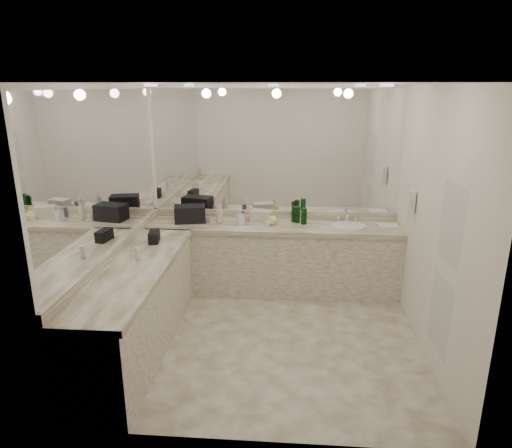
# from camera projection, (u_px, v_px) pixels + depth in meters

# --- Properties ---
(floor) EXTENTS (3.20, 3.20, 0.00)m
(floor) POSITION_uv_depth(u_px,v_px,m) (267.00, 337.00, 4.89)
(floor) COLOR beige
(floor) RESTS_ON ground
(ceiling) EXTENTS (3.20, 3.20, 0.00)m
(ceiling) POSITION_uv_depth(u_px,v_px,m) (269.00, 83.00, 4.13)
(ceiling) COLOR white
(ceiling) RESTS_ON floor
(wall_back) EXTENTS (3.20, 0.02, 2.60)m
(wall_back) POSITION_uv_depth(u_px,v_px,m) (274.00, 188.00, 5.94)
(wall_back) COLOR white
(wall_back) RESTS_ON floor
(wall_left) EXTENTS (0.02, 3.00, 2.60)m
(wall_left) POSITION_uv_depth(u_px,v_px,m) (111.00, 217.00, 4.62)
(wall_left) COLOR white
(wall_left) RESTS_ON floor
(wall_right) EXTENTS (0.02, 3.00, 2.60)m
(wall_right) POSITION_uv_depth(u_px,v_px,m) (434.00, 224.00, 4.39)
(wall_right) COLOR white
(wall_right) RESTS_ON floor
(vanity_back_base) EXTENTS (3.20, 0.60, 0.84)m
(vanity_back_base) POSITION_uv_depth(u_px,v_px,m) (272.00, 260.00, 5.91)
(vanity_back_base) COLOR silver
(vanity_back_base) RESTS_ON floor
(vanity_back_top) EXTENTS (3.20, 0.64, 0.06)m
(vanity_back_top) POSITION_uv_depth(u_px,v_px,m) (273.00, 227.00, 5.77)
(vanity_back_top) COLOR beige
(vanity_back_top) RESTS_ON vanity_back_base
(vanity_left_base) EXTENTS (0.60, 2.40, 0.84)m
(vanity_left_base) POSITION_uv_depth(u_px,v_px,m) (137.00, 310.00, 4.57)
(vanity_left_base) COLOR silver
(vanity_left_base) RESTS_ON floor
(vanity_left_top) EXTENTS (0.64, 2.42, 0.06)m
(vanity_left_top) POSITION_uv_depth(u_px,v_px,m) (134.00, 269.00, 4.44)
(vanity_left_top) COLOR beige
(vanity_left_top) RESTS_ON vanity_left_base
(backsplash_back) EXTENTS (3.20, 0.04, 0.10)m
(backsplash_back) POSITION_uv_depth(u_px,v_px,m) (274.00, 214.00, 6.02)
(backsplash_back) COLOR beige
(backsplash_back) RESTS_ON vanity_back_top
(backsplash_left) EXTENTS (0.04, 3.00, 0.10)m
(backsplash_left) POSITION_uv_depth(u_px,v_px,m) (116.00, 250.00, 4.72)
(backsplash_left) COLOR beige
(backsplash_left) RESTS_ON vanity_left_top
(mirror_back) EXTENTS (3.12, 0.01, 1.55)m
(mirror_back) POSITION_uv_depth(u_px,v_px,m) (274.00, 152.00, 5.79)
(mirror_back) COLOR white
(mirror_back) RESTS_ON wall_back
(mirror_left) EXTENTS (0.01, 2.92, 1.55)m
(mirror_left) POSITION_uv_depth(u_px,v_px,m) (108.00, 171.00, 4.48)
(mirror_left) COLOR white
(mirror_left) RESTS_ON wall_left
(sink) EXTENTS (0.44, 0.44, 0.03)m
(sink) POSITION_uv_depth(u_px,v_px,m) (349.00, 226.00, 5.70)
(sink) COLOR white
(sink) RESTS_ON vanity_back_top
(faucet) EXTENTS (0.24, 0.16, 0.14)m
(faucet) POSITION_uv_depth(u_px,v_px,m) (347.00, 216.00, 5.88)
(faucet) COLOR silver
(faucet) RESTS_ON vanity_back_top
(wall_phone) EXTENTS (0.06, 0.10, 0.24)m
(wall_phone) POSITION_uv_depth(u_px,v_px,m) (412.00, 202.00, 5.05)
(wall_phone) COLOR white
(wall_phone) RESTS_ON wall_right
(door) EXTENTS (0.02, 0.82, 2.10)m
(door) POSITION_uv_depth(u_px,v_px,m) (446.00, 268.00, 3.99)
(door) COLOR white
(door) RESTS_ON wall_right
(black_toiletry_bag) EXTENTS (0.43, 0.32, 0.22)m
(black_toiletry_bag) POSITION_uv_depth(u_px,v_px,m) (190.00, 213.00, 5.85)
(black_toiletry_bag) COLOR black
(black_toiletry_bag) RESTS_ON vanity_back_top
(black_bag_spill) EXTENTS (0.14, 0.25, 0.13)m
(black_bag_spill) POSITION_uv_depth(u_px,v_px,m) (154.00, 236.00, 5.11)
(black_bag_spill) COLOR black
(black_bag_spill) RESTS_ON vanity_left_top
(cream_cosmetic_case) EXTENTS (0.31, 0.23, 0.16)m
(cream_cosmetic_case) POSITION_uv_depth(u_px,v_px,m) (262.00, 216.00, 5.85)
(cream_cosmetic_case) COLOR beige
(cream_cosmetic_case) RESTS_ON vanity_back_top
(hand_towel) EXTENTS (0.25, 0.17, 0.04)m
(hand_towel) POSITION_uv_depth(u_px,v_px,m) (388.00, 226.00, 5.61)
(hand_towel) COLOR white
(hand_towel) RESTS_ON vanity_back_top
(lotion_left) EXTENTS (0.05, 0.05, 0.13)m
(lotion_left) POSITION_uv_depth(u_px,v_px,m) (138.00, 254.00, 4.57)
(lotion_left) COLOR white
(lotion_left) RESTS_ON vanity_left_top
(soap_bottle_a) EXTENTS (0.12, 0.12, 0.24)m
(soap_bottle_a) POSITION_uv_depth(u_px,v_px,m) (219.00, 214.00, 5.80)
(soap_bottle_a) COLOR beige
(soap_bottle_a) RESTS_ON vanity_back_top
(soap_bottle_b) EXTENTS (0.11, 0.11, 0.19)m
(soap_bottle_b) POSITION_uv_depth(u_px,v_px,m) (241.00, 217.00, 5.73)
(soap_bottle_b) COLOR white
(soap_bottle_b) RESTS_ON vanity_back_top
(soap_bottle_c) EXTENTS (0.16, 0.16, 0.17)m
(soap_bottle_c) POSITION_uv_depth(u_px,v_px,m) (272.00, 218.00, 5.72)
(soap_bottle_c) COLOR #E0DE76
(soap_bottle_c) RESTS_ON vanity_back_top
(green_bottle_0) EXTENTS (0.07, 0.07, 0.19)m
(green_bottle_0) POSITION_uv_depth(u_px,v_px,m) (294.00, 214.00, 5.86)
(green_bottle_0) COLOR #0B4A16
(green_bottle_0) RESTS_ON vanity_back_top
(green_bottle_1) EXTENTS (0.07, 0.07, 0.21)m
(green_bottle_1) POSITION_uv_depth(u_px,v_px,m) (304.00, 216.00, 5.75)
(green_bottle_1) COLOR #0B4A16
(green_bottle_1) RESTS_ON vanity_back_top
(green_bottle_2) EXTENTS (0.07, 0.07, 0.21)m
(green_bottle_2) POSITION_uv_depth(u_px,v_px,m) (297.00, 215.00, 5.82)
(green_bottle_2) COLOR #0B4A16
(green_bottle_2) RESTS_ON vanity_back_top
(amenity_bottle_0) EXTENTS (0.07, 0.07, 0.06)m
(amenity_bottle_0) POSITION_uv_depth(u_px,v_px,m) (267.00, 223.00, 5.69)
(amenity_bottle_0) COLOR silver
(amenity_bottle_0) RESTS_ON vanity_back_top
(amenity_bottle_1) EXTENTS (0.06, 0.06, 0.08)m
(amenity_bottle_1) POSITION_uv_depth(u_px,v_px,m) (248.00, 218.00, 5.88)
(amenity_bottle_1) COLOR #E0B28C
(amenity_bottle_1) RESTS_ON vanity_back_top
(amenity_bottle_2) EXTENTS (0.05, 0.05, 0.08)m
(amenity_bottle_2) POSITION_uv_depth(u_px,v_px,m) (181.00, 218.00, 5.89)
(amenity_bottle_2) COLOR white
(amenity_bottle_2) RESTS_ON vanity_back_top
(amenity_bottle_3) EXTENTS (0.04, 0.04, 0.14)m
(amenity_bottle_3) POSITION_uv_depth(u_px,v_px,m) (190.00, 215.00, 5.94)
(amenity_bottle_3) COLOR #9966B2
(amenity_bottle_3) RESTS_ON vanity_back_top
(amenity_bottle_4) EXTENTS (0.05, 0.05, 0.13)m
(amenity_bottle_4) POSITION_uv_depth(u_px,v_px,m) (242.00, 216.00, 5.90)
(amenity_bottle_4) COLOR #3F3F4C
(amenity_bottle_4) RESTS_ON vanity_back_top
(amenity_bottle_5) EXTENTS (0.06, 0.06, 0.08)m
(amenity_bottle_5) POSITION_uv_depth(u_px,v_px,m) (207.00, 220.00, 5.83)
(amenity_bottle_5) COLOR #9966B2
(amenity_bottle_5) RESTS_ON vanity_back_top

